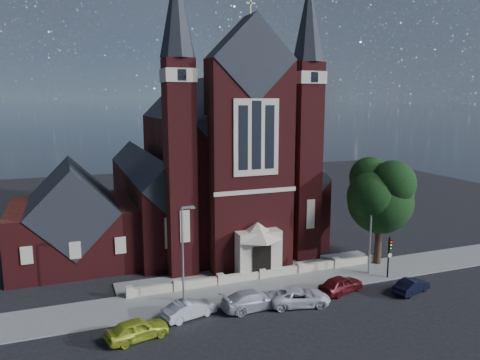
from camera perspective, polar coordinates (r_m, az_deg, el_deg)
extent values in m
plane|color=black|center=(51.70, -1.15, -8.70)|extent=(120.00, 120.00, 0.00)
cube|color=slate|center=(42.58, 3.73, -12.90)|extent=(60.00, 5.00, 0.12)
cube|color=slate|center=(45.99, 1.63, -11.11)|extent=(26.00, 3.00, 0.14)
cube|color=beige|center=(44.27, 2.64, -11.97)|extent=(24.00, 0.40, 0.90)
cube|color=#4E1416|center=(59.28, -4.43, 0.66)|extent=(10.00, 30.00, 14.00)
cube|color=black|center=(58.57, -4.52, 7.44)|extent=(10.00, 30.20, 10.00)
cube|color=#4E1416|center=(57.26, -11.33, -2.89)|extent=(5.00, 26.00, 8.00)
cube|color=#4E1416|center=(61.41, 2.61, -1.84)|extent=(5.00, 26.00, 8.00)
cube|color=black|center=(56.52, -11.46, 1.07)|extent=(5.01, 26.20, 5.01)
cube|color=black|center=(60.73, 2.64, 1.85)|extent=(5.01, 26.20, 5.01)
cube|color=#4E1416|center=(44.33, 1.20, 1.49)|extent=(8.00, 3.00, 20.00)
cube|color=black|center=(44.00, 1.25, 14.48)|extent=(8.00, 3.20, 8.00)
cube|color=beige|center=(42.57, 2.00, 5.20)|extent=(4.40, 0.15, 7.00)
cube|color=black|center=(42.49, 2.04, 5.46)|extent=(0.90, 0.08, 6.20)
cube|color=beige|center=(44.37, 2.14, -8.89)|extent=(4.20, 2.00, 4.40)
cube|color=black|center=(43.66, 2.68, -10.05)|extent=(1.80, 0.12, 3.20)
cone|color=beige|center=(43.71, 2.16, -6.16)|extent=(4.60, 4.60, 1.60)
cube|color=beige|center=(44.60, 1.27, 20.38)|extent=(0.15, 0.15, 1.60)
cube|color=#4E1416|center=(43.32, -7.30, 1.21)|extent=(2.60, 2.60, 20.00)
cube|color=beige|center=(42.88, -7.56, 12.51)|extent=(2.80, 2.80, 1.20)
cone|color=black|center=(43.49, -7.73, 19.77)|extent=(3.20, 3.20, 8.00)
cube|color=#4E1416|center=(48.00, 7.97, 2.04)|extent=(2.60, 2.60, 20.00)
cube|color=beige|center=(47.60, 8.22, 12.23)|extent=(2.80, 2.80, 1.20)
cone|color=black|center=(48.15, 8.39, 18.78)|extent=(3.20, 3.20, 8.00)
cube|color=#4E1416|center=(50.98, -19.65, -6.03)|extent=(12.00, 12.00, 6.00)
cube|color=black|center=(50.27, -19.85, -2.74)|extent=(8.49, 12.20, 8.49)
cylinder|color=black|center=(49.13, 16.51, -7.06)|extent=(0.70, 0.70, 5.00)
sphere|color=black|center=(48.14, 16.74, -2.50)|extent=(6.40, 6.40, 6.40)
sphere|color=black|center=(47.09, 18.13, -0.36)|extent=(4.40, 4.40, 4.40)
cylinder|color=gray|center=(38.25, -7.00, -9.23)|extent=(0.16, 0.16, 8.00)
cube|color=gray|center=(37.26, -6.38, -3.33)|extent=(1.00, 0.15, 0.18)
cube|color=gray|center=(37.37, -5.78, -3.40)|extent=(0.35, 0.22, 0.12)
cylinder|color=gray|center=(45.73, 15.61, -6.32)|extent=(0.16, 0.16, 8.00)
cube|color=gray|center=(45.10, 16.36, -1.35)|extent=(1.00, 0.15, 0.18)
cube|color=gray|center=(45.35, 16.76, -1.41)|extent=(0.35, 0.22, 0.12)
cylinder|color=black|center=(45.78, 17.64, -9.03)|extent=(0.14, 0.14, 4.00)
cube|color=black|center=(45.27, 17.84, -7.52)|extent=(0.28, 0.22, 0.90)
sphere|color=red|center=(45.09, 17.96, -7.20)|extent=(0.14, 0.14, 0.14)
sphere|color=#CC8C0C|center=(45.17, 17.94, -7.57)|extent=(0.14, 0.14, 0.14)
sphere|color=#0C9919|center=(45.26, 17.92, -7.93)|extent=(0.14, 0.14, 0.14)
imported|color=#9EAE22|center=(34.68, -12.41, -17.33)|extent=(4.66, 2.67, 1.49)
imported|color=silver|center=(37.08, -6.19, -15.37)|extent=(4.43, 2.55, 1.38)
imported|color=#B4B5BC|center=(38.27, 1.62, -14.38)|extent=(5.33, 2.47, 1.51)
imported|color=white|center=(39.15, 7.25, -13.96)|extent=(5.40, 3.35, 1.39)
imported|color=#570F14|center=(42.08, 12.18, -12.31)|extent=(4.66, 2.89, 1.48)
imported|color=black|center=(43.67, 20.18, -12.03)|extent=(4.03, 2.40, 1.25)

